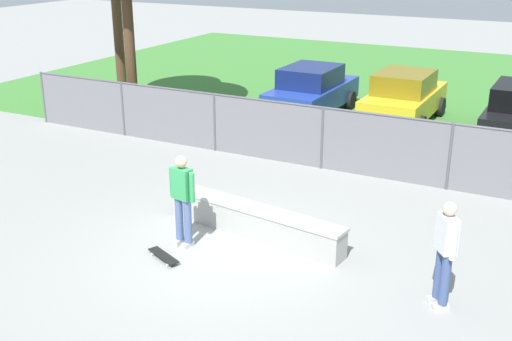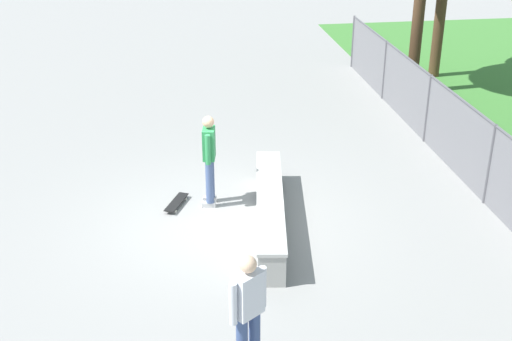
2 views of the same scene
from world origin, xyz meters
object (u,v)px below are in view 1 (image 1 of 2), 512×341
bystander (445,250)px  car_yellow (404,97)px  skateboard (163,256)px  skateboarder (182,197)px  concrete_ledge (254,221)px  car_blue (312,91)px

bystander → car_yellow: bearing=108.1°
skateboard → car_yellow: bearing=82.7°
skateboard → bystander: (4.86, 0.75, 0.94)m
skateboard → bystander: size_ratio=0.45×
skateboarder → car_yellow: size_ratio=0.43×
concrete_ledge → skateboarder: bearing=-134.9°
concrete_ledge → skateboard: concrete_ledge is taller
skateboard → bystander: bystander is taller
skateboarder → car_blue: (-1.56, 10.04, -0.17)m
car_blue → bystander: bearing=-57.3°
skateboarder → concrete_ledge: bearing=45.1°
car_blue → car_yellow: bearing=9.4°
bystander → concrete_ledge: bearing=166.7°
car_yellow → skateboard: bearing=-97.3°
car_blue → car_yellow: size_ratio=1.00×
skateboard → car_yellow: size_ratio=0.19×
skateboarder → car_blue: skateboarder is taller
car_blue → skateboarder: bearing=-81.2°
skateboarder → bystander: bearing=1.0°
skateboarder → skateboard: 1.15m
concrete_ledge → car_yellow: size_ratio=0.95×
car_blue → car_yellow: (2.97, 0.49, 0.00)m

